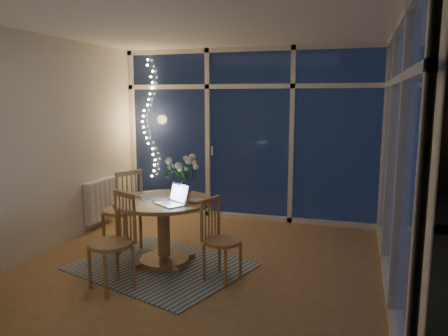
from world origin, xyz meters
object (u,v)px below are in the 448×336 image
Objects in this scene: laptop at (170,194)px; flower_vase at (183,189)px; chair_right at (222,239)px; chair_left at (121,209)px; dining_table at (164,232)px; chair_front at (111,242)px.

flower_vase is (0.00, 0.34, -0.01)m from laptop.
laptop is 0.34m from flower_vase.
chair_right is 2.72× the size of laptop.
laptop reaches higher than chair_right.
flower_vase is (0.88, -0.16, 0.34)m from chair_left.
dining_table is 5.21× the size of flower_vase.
chair_right is at bearing -31.68° from flower_vase.
chair_left is 3.24× the size of laptop.
chair_front is at bearing -105.98° from dining_table.
chair_left is at bearing 156.33° from dining_table.
chair_left is 0.96m from flower_vase.
dining_table is 0.53m from flower_vase.
chair_left reaches higher than flower_vase.
flower_vase is (0.38, 0.90, 0.37)m from chair_front.
chair_right is 0.73m from laptop.
dining_table is 1.13× the size of chair_front.
flower_vase is at bearing 42.72° from dining_table.
chair_right is 0.89× the size of chair_front.
chair_right is at bearing 57.57° from chair_front.
chair_right is 0.80m from flower_vase.
chair_left is 1.05× the size of chair_front.
chair_left reaches higher than dining_table.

